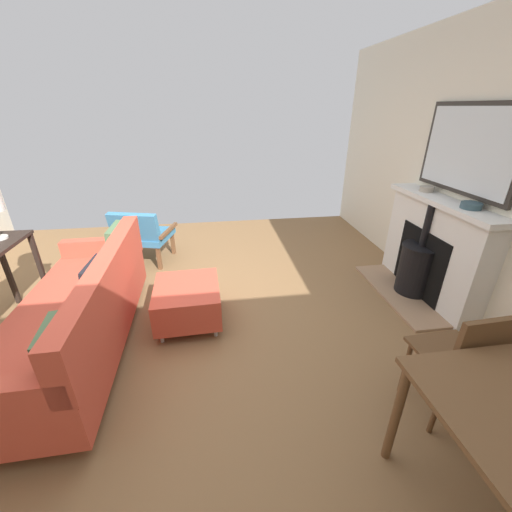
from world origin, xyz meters
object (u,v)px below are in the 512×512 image
object	(u,v)px
fireplace	(429,254)
dining_chair_near_fireplace	(463,357)
ottoman	(188,300)
mantel_bowl_far	(471,205)
sofa	(80,313)
armchair_accent	(142,233)
mantel_bowl_near	(427,189)

from	to	relation	value
fireplace	dining_chair_near_fireplace	distance (m)	1.66
ottoman	dining_chair_near_fireplace	xyz separation A→B (m)	(-1.71, 1.29, 0.28)
mantel_bowl_far	sofa	size ratio (longest dim) A/B	0.08
ottoman	armchair_accent	bearing A→B (deg)	-65.43
ottoman	armchair_accent	distance (m)	1.50
mantel_bowl_far	ottoman	xyz separation A→B (m)	(2.54, -0.15, -0.85)
mantel_bowl_far	ottoman	world-z (taller)	mantel_bowl_far
ottoman	dining_chair_near_fireplace	distance (m)	2.16
fireplace	sofa	bearing A→B (deg)	6.90
sofa	ottoman	world-z (taller)	sofa
sofa	mantel_bowl_far	bearing A→B (deg)	-178.42
ottoman	armchair_accent	world-z (taller)	armchair_accent
fireplace	sofa	size ratio (longest dim) A/B	0.69
fireplace	dining_chair_near_fireplace	xyz separation A→B (m)	(0.79, 1.46, 0.04)
ottoman	sofa	bearing A→B (deg)	15.94
ottoman	dining_chair_near_fireplace	bearing A→B (deg)	142.98
mantel_bowl_far	dining_chair_near_fireplace	size ratio (longest dim) A/B	0.20
fireplace	sofa	world-z (taller)	fireplace
fireplace	mantel_bowl_far	distance (m)	0.69
fireplace	mantel_bowl_far	xyz separation A→B (m)	(-0.04, 0.31, 0.61)
mantel_bowl_far	dining_chair_near_fireplace	distance (m)	1.52
sofa	dining_chair_near_fireplace	xyz separation A→B (m)	(-2.55, 1.05, 0.16)
mantel_bowl_near	armchair_accent	size ratio (longest dim) A/B	0.18
mantel_bowl_far	armchair_accent	world-z (taller)	mantel_bowl_far
mantel_bowl_near	ottoman	world-z (taller)	mantel_bowl_near
sofa	mantel_bowl_near	bearing A→B (deg)	-167.96
mantel_bowl_near	fireplace	bearing A→B (deg)	83.22
mantel_bowl_far	armchair_accent	bearing A→B (deg)	-25.47
mantel_bowl_near	ottoman	xyz separation A→B (m)	(2.54, 0.48, -0.85)
fireplace	armchair_accent	distance (m)	3.34
fireplace	mantel_bowl_far	bearing A→B (deg)	96.91
dining_chair_near_fireplace	armchair_accent	bearing A→B (deg)	-48.63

